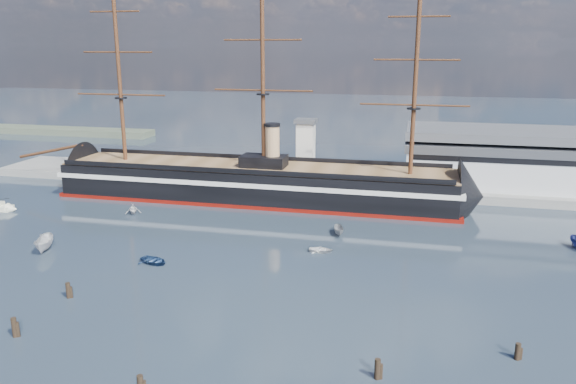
# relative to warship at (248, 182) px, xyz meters

# --- Properties ---
(ground) EXTENTS (600.00, 600.00, 0.00)m
(ground) POSITION_rel_warship_xyz_m (7.62, -20.00, -4.04)
(ground) COLOR #232B36
(ground) RESTS_ON ground
(quay) EXTENTS (180.00, 18.00, 2.00)m
(quay) POSITION_rel_warship_xyz_m (17.62, 16.00, -4.04)
(quay) COLOR slate
(quay) RESTS_ON ground
(warehouse) EXTENTS (63.00, 21.00, 11.60)m
(warehouse) POSITION_rel_warship_xyz_m (65.62, 20.00, 3.95)
(warehouse) COLOR #B7BABC
(warehouse) RESTS_ON ground
(quay_tower) EXTENTS (5.00, 5.00, 15.00)m
(quay_tower) POSITION_rel_warship_xyz_m (10.62, 13.00, 5.72)
(quay_tower) COLOR silver
(quay_tower) RESTS_ON ground
(warship) EXTENTS (112.88, 16.28, 53.94)m
(warship) POSITION_rel_warship_xyz_m (0.00, 0.00, 0.00)
(warship) COLOR black
(warship) RESTS_ON ground
(motorboat_a) EXTENTS (8.15, 5.44, 3.06)m
(motorboat_a) POSITION_rel_warship_xyz_m (-24.04, -39.79, -4.04)
(motorboat_a) COLOR silver
(motorboat_a) RESTS_ON ground
(motorboat_b) EXTENTS (2.27, 3.43, 1.49)m
(motorboat_b) POSITION_rel_warship_xyz_m (-3.29, -40.78, -4.04)
(motorboat_b) COLOR navy
(motorboat_b) RESTS_ON ground
(motorboat_c) EXTENTS (5.53, 3.12, 2.09)m
(motorboat_c) POSITION_rel_warship_xyz_m (23.72, -20.13, -4.04)
(motorboat_c) COLOR gray
(motorboat_c) RESTS_ON ground
(motorboat_d) EXTENTS (6.58, 5.44, 2.24)m
(motorboat_d) POSITION_rel_warship_xyz_m (-20.08, -16.36, -4.04)
(motorboat_d) COLOR silver
(motorboat_d) RESTS_ON ground
(motorboat_e) EXTENTS (1.14, 2.60, 1.19)m
(motorboat_e) POSITION_rel_warship_xyz_m (22.01, -29.56, -4.04)
(motorboat_e) COLOR white
(motorboat_e) RESTS_ON ground
(piling_near_left) EXTENTS (0.64, 0.64, 3.21)m
(piling_near_left) POSITION_rel_warship_xyz_m (-8.98, -66.12, -4.04)
(piling_near_left) COLOR black
(piling_near_left) RESTS_ON ground
(piling_near_right) EXTENTS (0.64, 0.64, 3.02)m
(piling_near_right) POSITION_rel_warship_xyz_m (34.27, -64.98, -4.04)
(piling_near_right) COLOR black
(piling_near_right) RESTS_ON ground
(piling_far_right) EXTENTS (0.64, 0.64, 2.67)m
(piling_far_right) POSITION_rel_warship_xyz_m (49.25, -57.57, -4.04)
(piling_far_right) COLOR black
(piling_far_right) RESTS_ON ground
(piling_extra) EXTENTS (0.64, 0.64, 2.97)m
(piling_extra) POSITION_rel_warship_xyz_m (-9.12, -55.11, -4.04)
(piling_extra) COLOR black
(piling_extra) RESTS_ON ground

